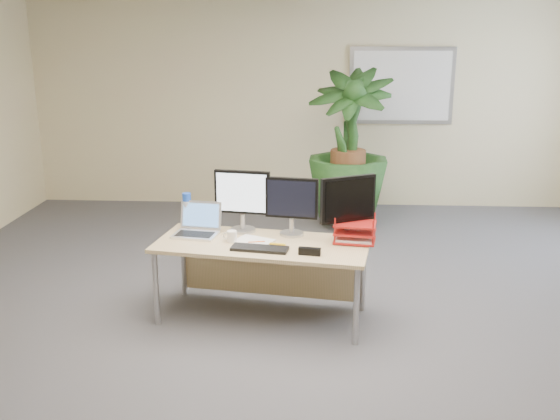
# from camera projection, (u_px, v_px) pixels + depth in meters

# --- Properties ---
(floor) EXTENTS (8.00, 8.00, 0.00)m
(floor) POSITION_uv_depth(u_px,v_px,m) (294.00, 352.00, 4.45)
(floor) COLOR #434348
(floor) RESTS_ON ground
(back_wall) EXTENTS (7.00, 0.04, 2.70)m
(back_wall) POSITION_uv_depth(u_px,v_px,m) (305.00, 101.00, 7.92)
(back_wall) COLOR beige
(back_wall) RESTS_ON floor
(whiteboard) EXTENTS (1.30, 0.04, 0.95)m
(whiteboard) POSITION_uv_depth(u_px,v_px,m) (401.00, 86.00, 7.77)
(whiteboard) COLOR #A5A6AA
(whiteboard) RESTS_ON back_wall
(desk) EXTENTS (1.73, 0.94, 0.63)m
(desk) POSITION_uv_depth(u_px,v_px,m) (265.00, 255.00, 4.95)
(desk) COLOR tan
(desk) RESTS_ON floor
(floor_plant) EXTENTS (1.06, 1.06, 1.50)m
(floor_plant) POSITION_uv_depth(u_px,v_px,m) (348.00, 164.00, 7.07)
(floor_plant) COLOR #163A15
(floor_plant) RESTS_ON floor
(monitor_left) EXTENTS (0.46, 0.21, 0.51)m
(monitor_left) POSITION_uv_depth(u_px,v_px,m) (242.00, 197.00, 5.03)
(monitor_left) COLOR #A9A9AD
(monitor_left) RESTS_ON desk
(monitor_right) EXTENTS (0.42, 0.19, 0.47)m
(monitor_right) POSITION_uv_depth(u_px,v_px,m) (292.00, 203.00, 4.94)
(monitor_right) COLOR #A9A9AD
(monitor_right) RESTS_ON desk
(monitor_dark) EXTENTS (0.43, 0.24, 0.51)m
(monitor_dark) POSITION_uv_depth(u_px,v_px,m) (348.00, 204.00, 4.80)
(monitor_dark) COLOR #A9A9AD
(monitor_dark) RESTS_ON desk
(laptop) EXTENTS (0.39, 0.35, 0.25)m
(laptop) POSITION_uv_depth(u_px,v_px,m) (198.00, 226.00, 5.03)
(laptop) COLOR silver
(laptop) RESTS_ON desk
(keyboard) EXTENTS (0.44, 0.21, 0.02)m
(keyboard) POSITION_uv_depth(u_px,v_px,m) (260.00, 249.00, 4.66)
(keyboard) COLOR black
(keyboard) RESTS_ON desk
(coffee_mug) EXTENTS (0.11, 0.08, 0.09)m
(coffee_mug) POSITION_uv_depth(u_px,v_px,m) (232.00, 236.00, 4.84)
(coffee_mug) COLOR white
(coffee_mug) RESTS_ON desk
(spiral_notebook) EXTENTS (0.35, 0.32, 0.01)m
(spiral_notebook) POSITION_uv_depth(u_px,v_px,m) (254.00, 241.00, 4.84)
(spiral_notebook) COLOR white
(spiral_notebook) RESTS_ON desk
(orange_pen) EXTENTS (0.13, 0.04, 0.01)m
(orange_pen) POSITION_uv_depth(u_px,v_px,m) (257.00, 242.00, 4.80)
(orange_pen) COLOR #E55819
(orange_pen) RESTS_ON spiral_notebook
(yellow_highlighter) EXTENTS (0.13, 0.04, 0.02)m
(yellow_highlighter) POSITION_uv_depth(u_px,v_px,m) (278.00, 244.00, 4.77)
(yellow_highlighter) COLOR yellow
(yellow_highlighter) RESTS_ON desk
(water_bottle) EXTENTS (0.08, 0.08, 0.30)m
(water_bottle) POSITION_uv_depth(u_px,v_px,m) (187.00, 211.00, 5.15)
(water_bottle) COLOR silver
(water_bottle) RESTS_ON desk
(letter_tray) EXTENTS (0.35, 0.29, 0.15)m
(letter_tray) POSITION_uv_depth(u_px,v_px,m) (355.00, 234.00, 4.83)
(letter_tray) COLOR #A81814
(letter_tray) RESTS_ON desk
(stapler) EXTENTS (0.17, 0.07, 0.05)m
(stapler) POSITION_uv_depth(u_px,v_px,m) (310.00, 251.00, 4.56)
(stapler) COLOR black
(stapler) RESTS_ON desk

